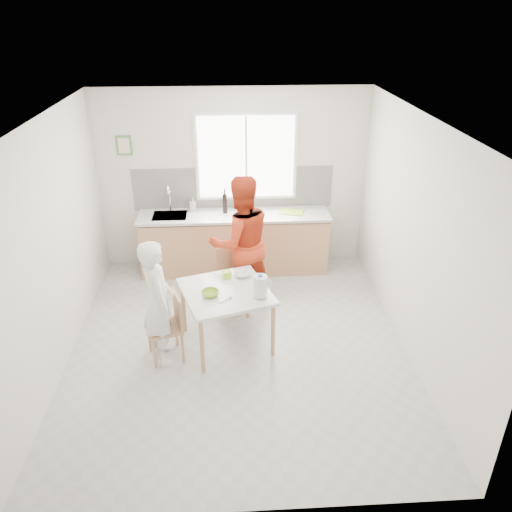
{
  "coord_description": "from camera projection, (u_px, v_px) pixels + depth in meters",
  "views": [
    {
      "loc": [
        -0.09,
        -4.94,
        3.73
      ],
      "look_at": [
        0.22,
        0.2,
        1.1
      ],
      "focal_mm": 35.0,
      "sensor_mm": 36.0,
      "label": 1
    }
  ],
  "objects": [
    {
      "name": "room_shell",
      "position": [
        236.0,
        220.0,
        5.35
      ],
      "size": [
        4.5,
        4.5,
        4.5
      ],
      "color": "silver",
      "rests_on": "ground"
    },
    {
      "name": "bowl_white",
      "position": [
        243.0,
        274.0,
        6.08
      ],
      "size": [
        0.25,
        0.25,
        0.05
      ],
      "primitive_type": "imported",
      "rotation": [
        0.0,
        0.0,
        0.31
      ],
      "color": "white",
      "rests_on": "dining_table"
    },
    {
      "name": "backsplash",
      "position": [
        233.0,
        188.0,
        7.53
      ],
      "size": [
        3.0,
        0.02,
        0.65
      ],
      "primitive_type": "cube",
      "color": "white",
      "rests_on": "room_shell"
    },
    {
      "name": "ground",
      "position": [
        239.0,
        344.0,
        6.09
      ],
      "size": [
        4.5,
        4.5,
        0.0
      ],
      "primitive_type": "plane",
      "color": "#B7B7B2",
      "rests_on": "ground"
    },
    {
      "name": "chair_far",
      "position": [
        232.0,
        275.0,
        6.71
      ],
      "size": [
        0.48,
        0.48,
        0.83
      ],
      "rotation": [
        0.0,
        0.0,
        0.31
      ],
      "color": "tan",
      "rests_on": "ground"
    },
    {
      "name": "dining_table",
      "position": [
        226.0,
        296.0,
        5.83
      ],
      "size": [
        1.21,
        1.21,
        0.74
      ],
      "rotation": [
        0.0,
        0.0,
        0.31
      ],
      "color": "white",
      "rests_on": "ground"
    },
    {
      "name": "window",
      "position": [
        246.0,
        157.0,
        7.31
      ],
      "size": [
        1.5,
        0.06,
        1.3
      ],
      "color": "white",
      "rests_on": "room_shell"
    },
    {
      "name": "cutting_board",
      "position": [
        292.0,
        212.0,
        7.47
      ],
      "size": [
        0.41,
        0.35,
        0.01
      ],
      "primitive_type": "cube",
      "rotation": [
        0.0,
        0.0,
        -0.32
      ],
      "color": "#99BF2C",
      "rests_on": "kitchen_counter"
    },
    {
      "name": "soap_bottle",
      "position": [
        193.0,
        204.0,
        7.5
      ],
      "size": [
        0.1,
        0.1,
        0.2
      ],
      "primitive_type": "imported",
      "rotation": [
        0.0,
        0.0,
        0.1
      ],
      "color": "#999999",
      "rests_on": "kitchen_counter"
    },
    {
      "name": "wine_bottle_a",
      "position": [
        239.0,
        201.0,
        7.45
      ],
      "size": [
        0.07,
        0.07,
        0.32
      ],
      "primitive_type": "cylinder",
      "color": "black",
      "rests_on": "kitchen_counter"
    },
    {
      "name": "milk_jug",
      "position": [
        261.0,
        286.0,
        5.59
      ],
      "size": [
        0.22,
        0.16,
        0.27
      ],
      "rotation": [
        0.0,
        0.0,
        0.31
      ],
      "color": "white",
      "rests_on": "dining_table"
    },
    {
      "name": "kitchen_counter",
      "position": [
        234.0,
        244.0,
        7.64
      ],
      "size": [
        2.84,
        0.64,
        1.37
      ],
      "color": "tan",
      "rests_on": "ground"
    },
    {
      "name": "bowl_green",
      "position": [
        210.0,
        293.0,
        5.67
      ],
      "size": [
        0.25,
        0.25,
        0.06
      ],
      "primitive_type": "imported",
      "rotation": [
        0.0,
        0.0,
        0.31
      ],
      "color": "#8AB529",
      "rests_on": "dining_table"
    },
    {
      "name": "person_white",
      "position": [
        158.0,
        302.0,
        5.53
      ],
      "size": [
        0.51,
        0.63,
        1.51
      ],
      "primitive_type": "imported",
      "rotation": [
        0.0,
        0.0,
        1.88
      ],
      "color": "white",
      "rests_on": "ground"
    },
    {
      "name": "spoon",
      "position": [
        225.0,
        300.0,
        5.58
      ],
      "size": [
        0.13,
        0.11,
        0.01
      ],
      "primitive_type": "cylinder",
      "rotation": [
        0.0,
        1.57,
        0.66
      ],
      "color": "#A5A5AA",
      "rests_on": "dining_table"
    },
    {
      "name": "green_box",
      "position": [
        226.0,
        274.0,
        6.04
      ],
      "size": [
        0.13,
        0.13,
        0.09
      ],
      "primitive_type": "cube",
      "rotation": [
        0.0,
        0.0,
        0.31
      ],
      "color": "#A9D832",
      "rests_on": "dining_table"
    },
    {
      "name": "picture_frame",
      "position": [
        124.0,
        145.0,
        7.13
      ],
      "size": [
        0.22,
        0.03,
        0.28
      ],
      "color": "#498E40",
      "rests_on": "room_shell"
    },
    {
      "name": "person_red",
      "position": [
        241.0,
        242.0,
        6.55
      ],
      "size": [
        1.05,
        0.93,
        1.82
      ],
      "primitive_type": "imported",
      "rotation": [
        0.0,
        0.0,
        3.45
      ],
      "color": "red",
      "rests_on": "ground"
    },
    {
      "name": "jar_amber",
      "position": [
        240.0,
        208.0,
        7.4
      ],
      "size": [
        0.06,
        0.06,
        0.16
      ],
      "primitive_type": "cylinder",
      "color": "olive",
      "rests_on": "kitchen_counter"
    },
    {
      "name": "wine_bottle_b",
      "position": [
        225.0,
        203.0,
        7.39
      ],
      "size": [
        0.07,
        0.07,
        0.3
      ],
      "primitive_type": "cylinder",
      "color": "black",
      "rests_on": "kitchen_counter"
    },
    {
      "name": "chair_left",
      "position": [
        169.0,
        324.0,
        5.7
      ],
      "size": [
        0.47,
        0.47,
        0.81
      ],
      "rotation": [
        0.0,
        0.0,
        -1.26
      ],
      "color": "tan",
      "rests_on": "ground"
    }
  ]
}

